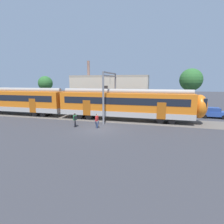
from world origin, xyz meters
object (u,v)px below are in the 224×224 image
(pedestrian_red, at_px, (97,120))
(parked_car_blue, at_px, (213,113))
(pedestrian_green, at_px, (75,119))
(commuter_train, at_px, (68,102))

(pedestrian_red, distance_m, parked_car_blue, 17.57)
(pedestrian_green, relative_size, pedestrian_red, 1.00)
(parked_car_blue, bearing_deg, pedestrian_red, -146.85)
(commuter_train, distance_m, pedestrian_red, 8.11)
(commuter_train, bearing_deg, pedestrian_green, -55.30)
(pedestrian_green, bearing_deg, parked_car_blue, 29.62)
(parked_car_blue, bearing_deg, pedestrian_green, -150.38)
(commuter_train, height_order, pedestrian_red, commuter_train)
(commuter_train, xyz_separation_m, pedestrian_red, (6.26, -4.99, -1.29))
(pedestrian_red, relative_size, parked_car_blue, 0.41)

